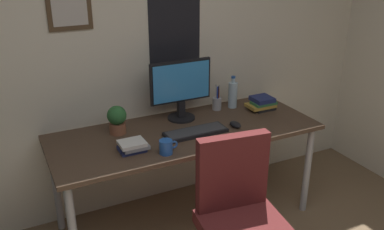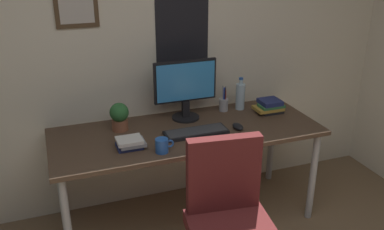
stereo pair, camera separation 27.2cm
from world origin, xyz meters
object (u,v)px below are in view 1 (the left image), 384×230
Objects in this scene: water_bottle at (233,94)px; potted_plant at (117,119)px; book_stack_left at (262,103)px; office_chair at (240,213)px; monitor at (181,87)px; book_stack_right at (133,146)px; keyboard at (196,132)px; coffee_mug_near at (166,147)px; pen_cup at (217,103)px; computer_mouse at (235,124)px.

potted_plant is at bearing -175.60° from water_bottle.
office_chair is at bearing -130.49° from book_stack_left.
monitor is 2.61× the size of book_stack_right.
book_stack_right is (-0.46, -0.05, 0.02)m from keyboard.
monitor is 0.59m from coffee_mug_near.
monitor is at bearing -172.81° from pen_cup.
office_chair reaches higher than book_stack_left.
water_bottle is at bearing 61.97° from computer_mouse.
pen_cup is at bearing 25.09° from book_stack_right.
book_stack_left is (0.36, 0.20, 0.03)m from computer_mouse.
water_bottle reaches higher than potted_plant.
office_chair is at bearing -63.64° from coffee_mug_near.
office_chair is 0.77m from book_stack_right.
office_chair reaches higher than keyboard.
monitor is 0.67m from book_stack_left.
coffee_mug_near is 0.81m from pen_cup.
computer_mouse is 0.62× the size of book_stack_right.
potted_plant is at bearing -174.22° from pen_cup.
keyboard is (-0.02, -0.28, -0.23)m from monitor.
pen_cup reaches higher than potted_plant.
coffee_mug_near is (-0.29, -0.18, 0.03)m from keyboard.
pen_cup reaches higher than coffee_mug_near.
office_chair is at bearing -111.96° from pen_cup.
monitor is 3.86× the size of coffee_mug_near.
monitor reaches higher than water_bottle.
pen_cup is 0.35m from book_stack_left.
coffee_mug_near is at bearing -124.11° from monitor.
pen_cup reaches higher than keyboard.
coffee_mug_near is at bearing 116.36° from office_chair.
water_bottle is (0.46, 0.03, -0.13)m from monitor.
book_stack_right is at bearing -88.50° from potted_plant.
monitor reaches higher than keyboard.
water_bottle is 1.26× the size of pen_cup.
keyboard is 1.70× the size of water_bottle.
water_bottle is 1.01m from book_stack_right.
monitor is (0.07, 0.94, 0.44)m from office_chair.
potted_plant is 0.98× the size of pen_cup.
keyboard is 0.53m from potted_plant.
keyboard is 3.61× the size of coffee_mug_near.
office_chair reaches higher than coffee_mug_near.
computer_mouse is (0.30, -0.02, 0.01)m from keyboard.
pen_cup is (0.81, 0.08, -0.05)m from potted_plant.
keyboard is 2.44× the size of book_stack_right.
book_stack_left is 1.20× the size of book_stack_right.
coffee_mug_near is (-0.31, -0.46, -0.19)m from monitor.
pen_cup is 0.95× the size of book_stack_left.
book_stack_right is (-0.17, 0.12, -0.01)m from coffee_mug_near.
book_stack_left reaches higher than keyboard.
monitor reaches higher than office_chair.
pen_cup is at bearing 154.94° from book_stack_left.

